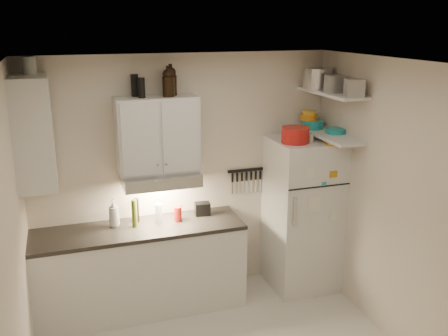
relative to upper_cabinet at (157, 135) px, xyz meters
name	(u,v)px	position (x,y,z in m)	size (l,w,h in m)	color
ceiling	(231,63)	(0.30, -1.33, 0.78)	(3.20, 3.00, 0.02)	white
back_wall	(184,177)	(0.30, 0.18, -0.53)	(3.20, 0.02, 2.60)	beige
left_wall	(11,261)	(-1.31, -1.33, -0.53)	(0.02, 3.00, 2.60)	beige
right_wall	(401,208)	(1.91, -1.33, -0.53)	(0.02, 3.00, 2.60)	beige
base_cabinet	(141,271)	(-0.25, -0.14, -1.39)	(2.10, 0.60, 0.88)	silver
countertop	(139,229)	(-0.25, -0.14, -0.93)	(2.10, 0.62, 0.04)	#272421
upper_cabinet	(157,135)	(0.00, 0.00, 0.00)	(0.80, 0.33, 0.75)	silver
side_cabinet	(33,133)	(-1.14, -0.14, 0.12)	(0.33, 0.55, 1.00)	silver
range_hood	(160,178)	(0.00, -0.06, -0.44)	(0.76, 0.46, 0.12)	silver
fridge	(302,214)	(1.55, -0.18, -0.98)	(0.70, 0.68, 1.70)	silver
shelf_hi	(332,93)	(1.75, -0.31, 0.38)	(0.30, 0.95, 0.03)	silver
shelf_lo	(329,135)	(1.75, -0.31, -0.07)	(0.30, 0.95, 0.03)	silver
knife_strip	(246,170)	(1.00, 0.15, -0.51)	(0.42, 0.02, 0.03)	black
dutch_oven	(295,135)	(1.37, -0.28, -0.04)	(0.28, 0.28, 0.17)	#AF1814
book_stack	(334,140)	(1.73, -0.43, -0.09)	(0.18, 0.22, 0.07)	#BE8517
spice_jar	(311,138)	(1.55, -0.29, -0.08)	(0.05, 0.05, 0.09)	silver
stock_pot	(318,78)	(1.71, -0.07, 0.50)	(0.30, 0.30, 0.22)	silver
tin_a	(335,84)	(1.73, -0.39, 0.48)	(0.17, 0.16, 0.17)	#AAAAAD
tin_b	(354,88)	(1.76, -0.69, 0.47)	(0.16, 0.16, 0.16)	#AAAAAD
bowl_teal	(313,124)	(1.71, -0.01, 0.00)	(0.23, 0.23, 0.09)	teal
bowl_orange	(309,117)	(1.68, 0.02, 0.07)	(0.19, 0.19, 0.06)	orange
bowl_yellow	(309,113)	(1.68, 0.02, 0.12)	(0.14, 0.14, 0.05)	gold
plates	(336,131)	(1.83, -0.30, -0.02)	(0.21, 0.21, 0.05)	teal
growler_a	(168,82)	(0.12, -0.04, 0.51)	(0.12, 0.12, 0.27)	black
growler_b	(171,81)	(0.16, 0.05, 0.52)	(0.12, 0.12, 0.28)	black
thermos_a	(142,88)	(-0.14, -0.04, 0.47)	(0.07, 0.07, 0.19)	black
thermos_b	(135,85)	(-0.19, 0.07, 0.48)	(0.07, 0.07, 0.21)	black
side_jar	(29,65)	(-1.11, -0.03, 0.70)	(0.12, 0.12, 0.16)	silver
soap_bottle	(114,212)	(-0.47, -0.03, -0.75)	(0.12, 0.12, 0.32)	silver
pepper_mill	(179,212)	(0.19, -0.05, -0.82)	(0.05, 0.05, 0.16)	brown
oil_bottle	(134,213)	(-0.28, -0.10, -0.76)	(0.05, 0.05, 0.29)	#4E6218
vinegar_bottle	(137,210)	(-0.24, 0.02, -0.78)	(0.05, 0.05, 0.25)	black
clear_bottle	(159,213)	(-0.03, -0.07, -0.80)	(0.07, 0.07, 0.20)	silver
red_jar	(178,214)	(0.16, -0.10, -0.83)	(0.08, 0.08, 0.16)	#AF1814
caddy	(202,209)	(0.45, -0.01, -0.84)	(0.16, 0.11, 0.14)	black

